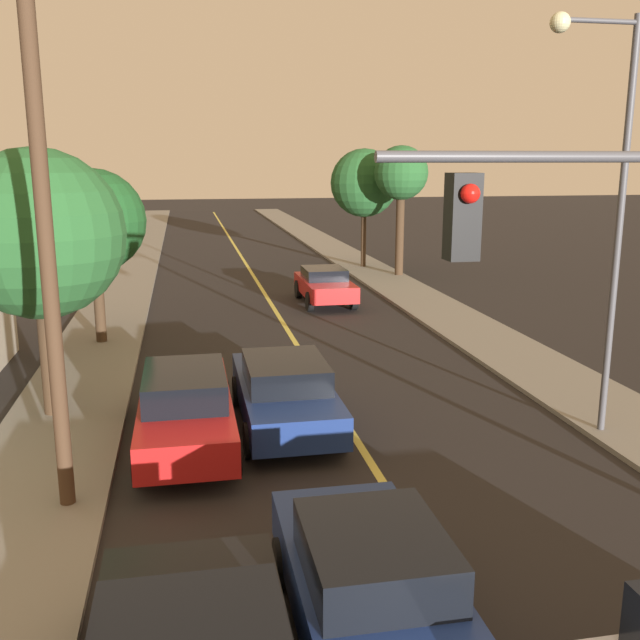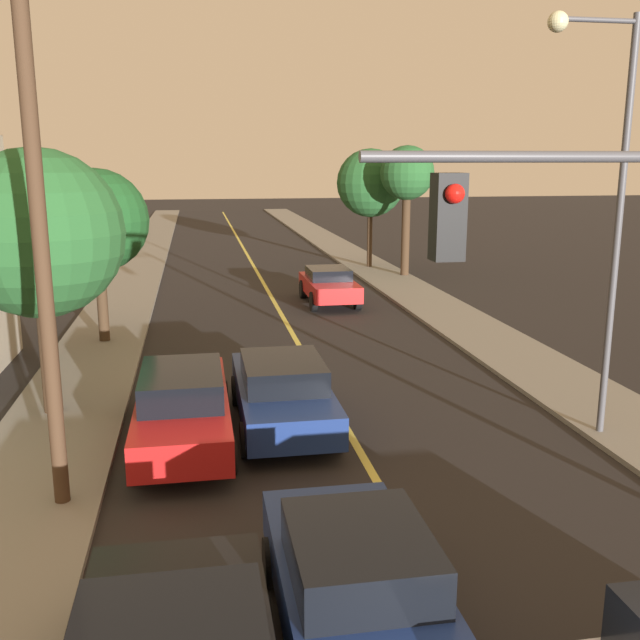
{
  "view_description": "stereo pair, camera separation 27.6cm",
  "coord_description": "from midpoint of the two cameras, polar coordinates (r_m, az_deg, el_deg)",
  "views": [
    {
      "loc": [
        -3.2,
        -3.07,
        5.44
      ],
      "look_at": [
        0.0,
        13.67,
        1.6
      ],
      "focal_mm": 40.0,
      "sensor_mm": 36.0,
      "label": 1
    },
    {
      "loc": [
        -2.93,
        -3.12,
        5.44
      ],
      "look_at": [
        0.0,
        13.67,
        1.6
      ],
      "focal_mm": 40.0,
      "sensor_mm": 36.0,
      "label": 2
    }
  ],
  "objects": [
    {
      "name": "tree_right_far",
      "position": [
        33.63,
        6.27,
        11.46
      ],
      "size": [
        2.48,
        2.48,
        5.98
      ],
      "color": "#3D2B1C",
      "rests_on": "ground"
    },
    {
      "name": "car_outer_lane_second",
      "position": [
        14.12,
        -11.25,
        -6.73
      ],
      "size": [
        1.86,
        5.12,
        1.55
      ],
      "color": "red",
      "rests_on": "ground"
    },
    {
      "name": "car_far_oncoming",
      "position": [
        27.47,
        0.1,
        2.84
      ],
      "size": [
        1.88,
        4.21,
        1.37
      ],
      "rotation": [
        0.0,
        0.0,
        3.14
      ],
      "color": "red",
      "rests_on": "ground"
    },
    {
      "name": "tree_left_far",
      "position": [
        15.74,
        -22.03,
        6.32
      ],
      "size": [
        3.49,
        3.49,
        5.59
      ],
      "color": "#3D2B1C",
      "rests_on": "ground"
    },
    {
      "name": "streetlamp_right",
      "position": [
        14.47,
        21.35,
        10.45
      ],
      "size": [
        1.76,
        0.36,
        7.87
      ],
      "color": "#47474C",
      "rests_on": "ground"
    },
    {
      "name": "tree_right_near",
      "position": [
        36.18,
        3.34,
        10.87
      ],
      "size": [
        3.37,
        3.37,
        5.88
      ],
      "color": "#3D2B1C",
      "rests_on": "ground"
    },
    {
      "name": "sidewalk_right",
      "position": [
        40.46,
        1.99,
        5.05
      ],
      "size": [
        2.5,
        80.0,
        0.12
      ],
      "color": "gray",
      "rests_on": "ground"
    },
    {
      "name": "car_near_lane_front",
      "position": [
        8.58,
        3.13,
        -20.39
      ],
      "size": [
        1.86,
        4.18,
        1.49
      ],
      "color": "navy",
      "rests_on": "ground"
    },
    {
      "name": "car_near_lane_second",
      "position": [
        14.81,
        -3.38,
        -5.71
      ],
      "size": [
        1.94,
        4.75,
        1.49
      ],
      "color": "navy",
      "rests_on": "ground"
    },
    {
      "name": "sidewalk_left",
      "position": [
        39.56,
        -14.78,
        4.47
      ],
      "size": [
        2.5,
        80.0,
        0.12
      ],
      "color": "gray",
      "rests_on": "ground"
    },
    {
      "name": "tree_left_near",
      "position": [
        21.84,
        -18.01,
        7.52
      ],
      "size": [
        3.0,
        3.0,
        5.1
      ],
      "color": "#3D2B1C",
      "rests_on": "ground"
    },
    {
      "name": "utility_pole_left",
      "position": [
        11.25,
        -21.79,
        6.55
      ],
      "size": [
        1.6,
        0.24,
        8.26
      ],
      "color": "#422D1E",
      "rests_on": "ground"
    },
    {
      "name": "road_surface",
      "position": [
        39.59,
        -6.3,
        4.74
      ],
      "size": [
        9.17,
        80.0,
        0.01
      ],
      "color": "black",
      "rests_on": "ground"
    }
  ]
}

